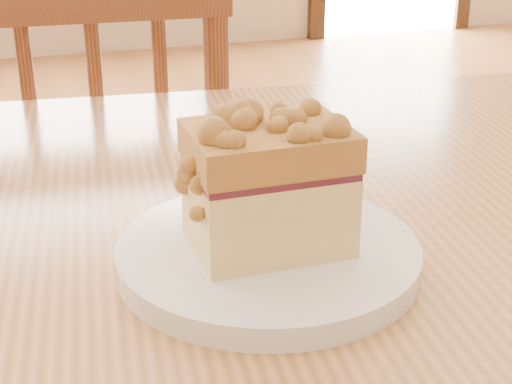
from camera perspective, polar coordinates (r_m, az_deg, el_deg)
cafe_table_main at (r=0.73m, az=-7.74°, el=-9.37°), size 1.25×0.90×0.75m
cafe_chair_main at (r=1.33m, az=-10.95°, el=-3.04°), size 0.43×0.43×0.91m
plate at (r=0.60m, az=0.87°, el=-4.66°), size 0.23×0.23×0.02m
cake_slice at (r=0.57m, az=0.95°, el=1.01°), size 0.13×0.09×0.11m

